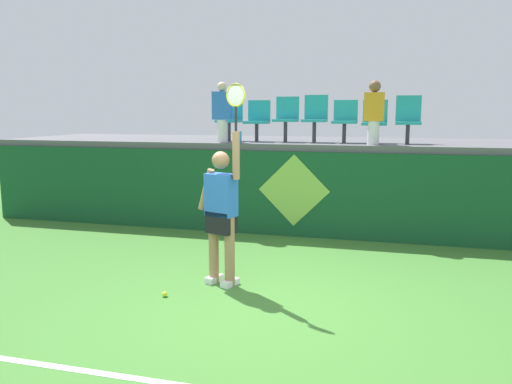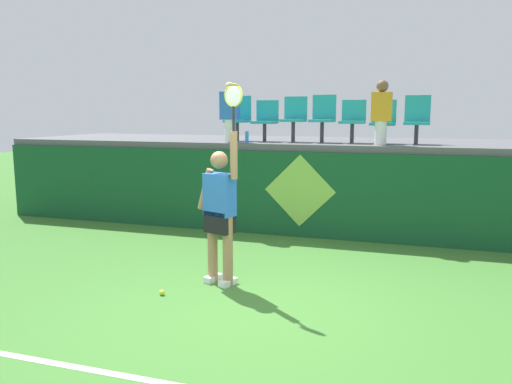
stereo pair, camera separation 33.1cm
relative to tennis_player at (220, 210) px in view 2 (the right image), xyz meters
The scene contains 16 objects.
ground_plane 1.35m from the tennis_player, 48.77° to the right, with size 40.00×40.00×0.00m, color #3D752D.
court_back_wall 2.90m from the tennis_player, 77.67° to the left, with size 12.83×0.20×1.51m, color #144C28.
spectator_platform 4.37m from the tennis_player, 81.79° to the left, with size 12.83×3.01×0.12m, color #56565B.
tennis_player is the anchor object (origin of this frame).
tennis_ball 1.24m from the tennis_player, 129.82° to the right, with size 0.07×0.07×0.07m, color #D1E533.
water_bottle 3.16m from the tennis_player, 102.64° to the left, with size 0.07×0.07×0.21m, color #338CE5.
stadium_chair_0 3.92m from the tennis_player, 106.29° to the left, with size 0.44×0.42×0.88m.
stadium_chair_1 3.79m from the tennis_player, 97.82° to the left, with size 0.44×0.42×0.79m.
stadium_chair_2 3.77m from the tennis_player, 88.88° to the left, with size 0.44×0.42×0.85m.
stadium_chair_3 3.83m from the tennis_player, 80.25° to the left, with size 0.44×0.42×0.88m.
stadium_chair_4 3.93m from the tennis_player, 71.95° to the left, with size 0.44×0.42×0.78m.
stadium_chair_5 4.12m from the tennis_player, 64.62° to the left, with size 0.44×0.42×0.78m.
stadium_chair_6 4.41m from the tennis_player, 57.57° to the left, with size 0.44×0.42×0.86m.
spectator_0 3.80m from the tennis_player, 61.63° to the left, with size 0.34×0.20×1.10m.
spectator_1 3.52m from the tennis_player, 108.61° to the left, with size 0.34×0.20×1.11m.
wall_signage_mount 2.92m from the tennis_player, 81.66° to the left, with size 1.27×0.01×1.47m.
Camera 2 is at (1.77, -5.17, 2.20)m, focal length 35.77 mm.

